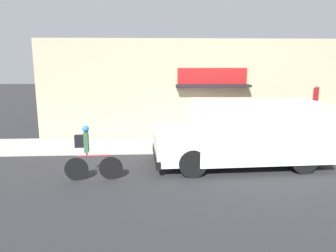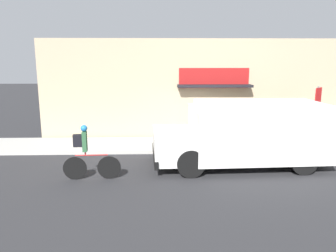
{
  "view_description": "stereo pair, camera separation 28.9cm",
  "coord_description": "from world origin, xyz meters",
  "px_view_note": "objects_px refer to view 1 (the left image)",
  "views": [
    {
      "loc": [
        -1.82,
        -11.66,
        3.48
      ],
      "look_at": [
        -1.17,
        -0.2,
        1.1
      ],
      "focal_mm": 35.0,
      "sensor_mm": 36.0,
      "label": 1
    },
    {
      "loc": [
        -1.53,
        -11.67,
        3.48
      ],
      "look_at": [
        -1.17,
        -0.2,
        1.1
      ],
      "focal_mm": 35.0,
      "sensor_mm": 36.0,
      "label": 2
    }
  ],
  "objects_px": {
    "school_bus": "(248,132)",
    "trash_bin": "(275,133)",
    "cyclist": "(89,155)",
    "stop_sign_post": "(315,105)"
  },
  "relations": [
    {
      "from": "cyclist",
      "to": "trash_bin",
      "type": "bearing_deg",
      "value": 25.02
    },
    {
      "from": "school_bus",
      "to": "cyclist",
      "type": "distance_m",
      "value": 5.13
    },
    {
      "from": "stop_sign_post",
      "to": "trash_bin",
      "type": "height_order",
      "value": "stop_sign_post"
    },
    {
      "from": "cyclist",
      "to": "stop_sign_post",
      "type": "xyz_separation_m",
      "value": [
        8.24,
        3.26,
        0.9
      ]
    },
    {
      "from": "cyclist",
      "to": "trash_bin",
      "type": "xyz_separation_m",
      "value": [
        6.81,
        3.51,
        -0.25
      ]
    },
    {
      "from": "school_bus",
      "to": "stop_sign_post",
      "type": "relative_size",
      "value": 2.49
    },
    {
      "from": "school_bus",
      "to": "trash_bin",
      "type": "relative_size",
      "value": 7.47
    },
    {
      "from": "cyclist",
      "to": "trash_bin",
      "type": "distance_m",
      "value": 7.67
    },
    {
      "from": "school_bus",
      "to": "stop_sign_post",
      "type": "distance_m",
      "value": 3.92
    },
    {
      "from": "stop_sign_post",
      "to": "trash_bin",
      "type": "distance_m",
      "value": 1.86
    }
  ]
}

